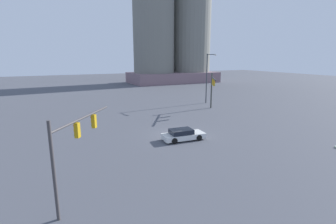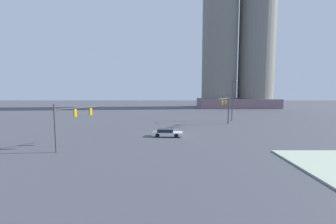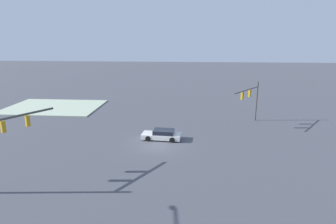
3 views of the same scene
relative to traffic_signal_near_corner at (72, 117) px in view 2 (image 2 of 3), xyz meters
The scene contains 6 objects.
ground_plane 15.37m from the traffic_signal_near_corner, 37.66° to the left, with size 221.19×221.19×0.00m, color #494B53.
traffic_signal_near_corner is the anchor object (origin of this frame).
traffic_signal_opposite_side 30.07m from the traffic_signal_near_corner, 38.51° to the left, with size 3.71×5.95×6.12m.
streetlamp_curved_arm 36.08m from the traffic_signal_near_corner, 42.74° to the left, with size 0.50×2.60×9.39m.
highrise_twin_tower 82.11m from the traffic_signal_near_corner, 58.56° to the left, with size 29.86×15.48×76.18m.
sedan_car_approaching 14.00m from the traffic_signal_near_corner, 31.88° to the left, with size 4.74×2.21×1.21m.
Camera 2 is at (-0.04, -37.04, 7.35)m, focal length 24.66 mm.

